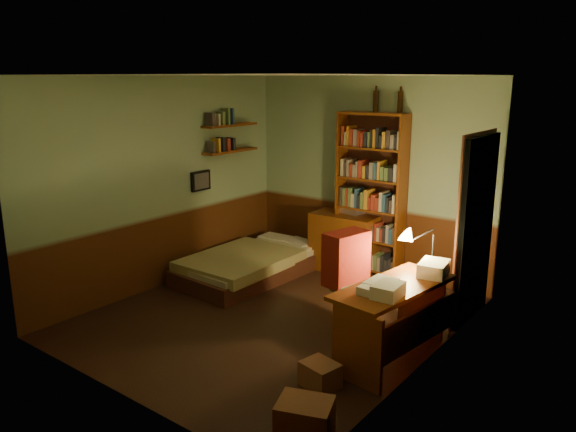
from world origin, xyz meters
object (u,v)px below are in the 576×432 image
Objects in this scene: desk at (392,321)px; bookshelf at (370,196)px; dresser at (344,243)px; bed at (250,256)px; cardboard_box_a at (305,420)px; cardboard_box_b at (320,375)px; mini_stereo at (353,208)px; office_chair at (360,290)px; desk_lamp at (433,243)px.

bookshelf is at bearing 132.75° from desk.
bookshelf is at bearing 11.94° from dresser.
cardboard_box_a is at bearing -39.84° from bed.
bookshelf is 7.08× the size of cardboard_box_b.
mini_stereo is 3.19m from cardboard_box_b.
bed is 2.08m from office_chair.
bed is at bearing -134.68° from dresser.
bed is 6.35× the size of cardboard_box_b.
desk is 1.46× the size of office_chair.
cardboard_box_a is 1.31× the size of cardboard_box_b.
dresser is 1.89m from office_chair.
desk reaches higher than cardboard_box_a.
desk_lamp is 2.34m from cardboard_box_a.
office_chair is at bearing 160.12° from desk.
mini_stereo reaches higher than dresser.
mini_stereo is 0.69× the size of cardboard_box_a.
bookshelf is 1.62× the size of desk.
cardboard_box_b is at bearing -69.90° from bookshelf.
dresser is 0.98× the size of office_chair.
office_chair reaches higher than cardboard_box_b.
mini_stereo is 2.01m from office_chair.
cardboard_box_a is at bearing -69.13° from bookshelf.
mini_stereo is 2.54m from desk.
dresser is 3.74m from cardboard_box_a.
bookshelf is 2.36× the size of office_chair.
bookshelf is at bearing 43.39° from bed.
cardboard_box_b is at bearing -63.26° from office_chair.
mini_stereo is 3.89m from cardboard_box_a.
dresser is at bearing -167.14° from bookshelf.
office_chair is at bearing -65.08° from bookshelf.
bed is 1.45× the size of desk.
cardboard_box_b is at bearing 115.47° from cardboard_box_a.
dresser is at bearing 118.11° from cardboard_box_b.
office_chair reaches higher than bed.
bookshelf reaches higher than mini_stereo.
dresser is at bearing 139.13° from office_chair.
bed is 2.68m from desk_lamp.
mini_stereo is at bearing 52.25° from bed.
desk is 1.54m from cardboard_box_a.
desk is at bearing -56.52° from bookshelf.
bookshelf reaches higher than bed.
bookshelf is 1.84m from desk_lamp.
desk_lamp reaches higher than cardboard_box_a.
cardboard_box_b is at bearing -64.33° from dresser.
desk is at bearing -85.14° from desk_lamp.
desk is (2.50, -0.83, 0.07)m from bed.
bed is 3.51m from cardboard_box_a.
mini_stereo is at bearing 116.26° from cardboard_box_b.
desk is 0.59m from office_chair.
mini_stereo is 0.53× the size of desk_lamp.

